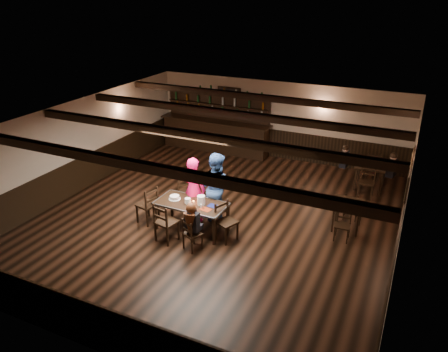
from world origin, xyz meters
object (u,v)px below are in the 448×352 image
at_px(chair_near_right, 190,233).
at_px(woman_pink, 193,190).
at_px(chair_near_left, 164,220).
at_px(man_blue, 216,187).
at_px(bar_counter, 216,131).
at_px(dining_table, 191,205).
at_px(cake, 175,198).

relative_size(chair_near_right, woman_pink, 0.45).
bearing_deg(woman_pink, chair_near_left, 78.29).
height_order(man_blue, bar_counter, bar_counter).
bearing_deg(man_blue, chair_near_right, 107.95).
xyz_separation_m(chair_near_right, man_blue, (-0.09, 1.55, 0.47)).
bearing_deg(chair_near_left, dining_table, 68.02).
bearing_deg(dining_table, bar_counter, 109.96).
bearing_deg(chair_near_left, man_blue, 66.68).
height_order(chair_near_left, bar_counter, bar_counter).
bearing_deg(cake, chair_near_left, -78.19).
bearing_deg(chair_near_left, bar_counter, 104.99).
bearing_deg(chair_near_right, bar_counter, 110.90).
distance_m(chair_near_left, woman_pink, 1.29).
relative_size(dining_table, chair_near_left, 1.77).
bearing_deg(chair_near_right, cake, 136.99).
bearing_deg(cake, dining_table, -1.09).
xyz_separation_m(cake, bar_counter, (-1.52, 5.50, -0.07)).
bearing_deg(bar_counter, woman_pink, -70.23).
bearing_deg(cake, man_blue, 41.15).
bearing_deg(chair_near_left, chair_near_right, -3.82).
bearing_deg(dining_table, cake, 178.91).
distance_m(dining_table, woman_pink, 0.54).
bearing_deg(dining_table, chair_near_right, -63.21).
bearing_deg(cake, chair_near_right, -43.01).
xyz_separation_m(woman_pink, man_blue, (0.52, 0.26, 0.06)).
height_order(chair_near_right, cake, cake).
xyz_separation_m(dining_table, man_blue, (0.33, 0.72, 0.25)).
distance_m(dining_table, man_blue, 0.83).
distance_m(chair_near_right, woman_pink, 1.49).
relative_size(dining_table, chair_near_right, 2.24).
bearing_deg(chair_near_left, woman_pink, 84.06).
height_order(chair_near_right, bar_counter, bar_counter).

